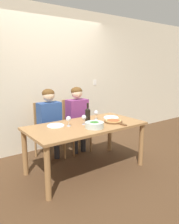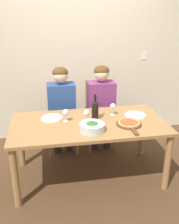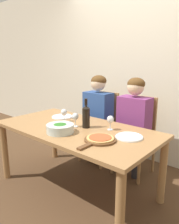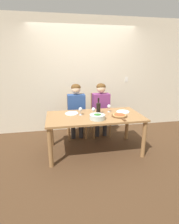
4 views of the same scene
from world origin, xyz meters
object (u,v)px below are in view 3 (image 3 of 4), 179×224
object	(u,v)px
dinner_plate_left	(62,117)
chair_left	(102,125)
chair_right	(137,133)
wine_bottle	(86,116)
broccoli_bowl	(60,128)
wine_glass_centre	(75,117)
person_man	(133,118)
pizza_on_board	(100,139)
dinner_plate_right	(129,137)
wine_glass_right	(110,120)
wine_glass_left	(64,113)
person_woman	(97,111)

from	to	relation	value
dinner_plate_left	chair_left	bearing A→B (deg)	76.38
chair_right	chair_left	bearing A→B (deg)	180.00
wine_bottle	dinner_plate_left	xyz separation A→B (m)	(-0.50, 0.11, -0.12)
chair_right	broccoli_bowl	xyz separation A→B (m)	(-0.31, -1.03, 0.25)
chair_right	wine_glass_centre	distance (m)	0.91
broccoli_bowl	dinner_plate_left	distance (m)	0.57
person_man	broccoli_bowl	size ratio (longest dim) A/B	4.51
broccoli_bowl	pizza_on_board	bearing A→B (deg)	9.45
chair_left	person_man	distance (m)	0.61
chair_right	wine_bottle	distance (m)	0.84
pizza_on_board	dinner_plate_right	bearing A→B (deg)	56.88
broccoli_bowl	dinner_plate_right	size ratio (longest dim) A/B	1.07
pizza_on_board	wine_glass_right	bearing A→B (deg)	109.00
person_man	wine_glass_right	world-z (taller)	person_man
wine_bottle	dinner_plate_right	bearing A→B (deg)	3.22
dinner_plate_left	wine_glass_right	world-z (taller)	wine_glass_right
chair_right	person_man	xyz separation A→B (m)	(0.00, -0.12, 0.22)
broccoli_bowl	pizza_on_board	world-z (taller)	broccoli_bowl
dinner_plate_left	pizza_on_board	distance (m)	0.91
person_man	wine_glass_left	size ratio (longest dim) A/B	8.16
wine_bottle	dinner_plate_left	size ratio (longest dim) A/B	1.22
person_man	wine_bottle	distance (m)	0.67
person_woman	pizza_on_board	size ratio (longest dim) A/B	2.89
wine_bottle	wine_glass_centre	bearing A→B (deg)	-153.70
person_woman	dinner_plate_left	distance (m)	0.53
chair_left	dinner_plate_right	world-z (taller)	chair_left
chair_right	wine_glass_centre	xyz separation A→B (m)	(-0.32, -0.80, 0.31)
dinner_plate_left	person_man	bearing A→B (deg)	35.61
broccoli_bowl	wine_glass_right	distance (m)	0.52
dinner_plate_right	wine_glass_left	xyz separation A→B (m)	(-0.85, -0.03, 0.10)
person_woman	pizza_on_board	distance (m)	1.09
dinner_plate_left	wine_glass_centre	distance (m)	0.44
chair_right	wine_glass_left	size ratio (longest dim) A/B	6.52
chair_left	dinner_plate_right	xyz separation A→B (m)	(0.86, -0.71, 0.22)
chair_right	dinner_plate_right	distance (m)	0.80
chair_left	person_woman	xyz separation A→B (m)	(-0.00, -0.12, 0.22)
chair_left	dinner_plate_left	world-z (taller)	chair_left
dinner_plate_left	wine_glass_right	size ratio (longest dim) A/B	1.70
chair_right	dinner_plate_right	xyz separation A→B (m)	(0.29, -0.71, 0.22)
wine_glass_left	wine_glass_right	world-z (taller)	same
person_man	wine_glass_right	bearing A→B (deg)	-87.08
dinner_plate_right	pizza_on_board	size ratio (longest dim) A/B	0.60
pizza_on_board	person_man	bearing A→B (deg)	99.18
pizza_on_board	wine_glass_right	distance (m)	0.35
chair_right	pizza_on_board	world-z (taller)	chair_right
chair_left	wine_glass_left	distance (m)	0.80
wine_glass_right	wine_glass_centre	bearing A→B (deg)	-156.00
chair_right	broccoli_bowl	distance (m)	1.10
chair_right	wine_glass_right	size ratio (longest dim) A/B	6.52
dinner_plate_left	dinner_plate_right	world-z (taller)	same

